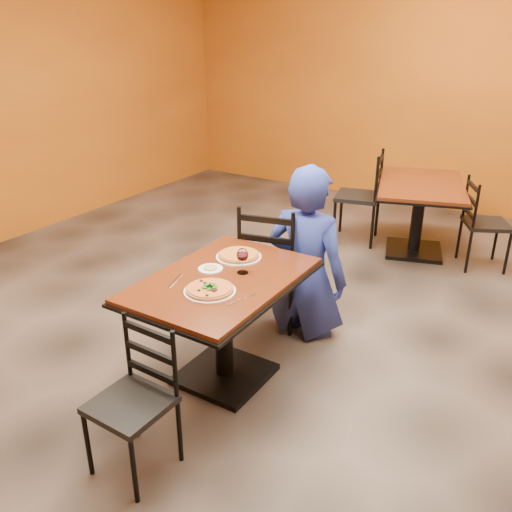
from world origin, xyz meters
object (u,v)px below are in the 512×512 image
Objects in this scene: chair_main_near at (131,405)px; plate_far at (239,257)px; plate_main at (210,291)px; pizza_main at (210,289)px; chair_second_left at (358,197)px; side_plate at (210,269)px; chair_main_far at (273,263)px; pizza_far at (239,255)px; table_main at (223,304)px; chair_second_right at (486,224)px; diner at (307,251)px; wine_glass at (243,260)px; table_second at (419,201)px.

plate_far is at bearing 98.12° from chair_main_near.
chair_main_near is 0.79m from plate_main.
pizza_main reaches higher than plate_far.
side_plate is at bearing -11.30° from chair_second_left.
pizza_far is (0.04, -0.54, 0.27)m from chair_main_far.
plate_main is (0.05, -0.20, 0.20)m from table_main.
plate_far is (-0.14, 0.51, 0.00)m from plate_main.
diner is at bearing 128.23° from chair_second_right.
table_main is 1.50× the size of chair_main_near.
chair_second_right is 2.82× the size of plate_far.
chair_second_left is at bearing 95.38° from plate_main.
wine_glass is (0.30, -2.71, 0.34)m from chair_second_left.
pizza_far is (-0.00, 0.00, 0.02)m from plate_far.
pizza_far is 0.25m from wine_glass.
diner reaches higher than chair_second_left.
chair_main_far reaches higher than pizza_far.
wine_glass reaches higher than plate_far.
pizza_main is at bearing -8.01° from chair_second_left.
table_second is 4.67× the size of plate_far.
wine_glass is at bearing -50.42° from pizza_far.
pizza_main is 1.77× the size of side_plate.
table_main is 4.39× the size of pizza_far.
pizza_far is at bearing 105.08° from pizza_main.
pizza_far is 1.56× the size of wine_glass.
diner is 0.61m from plate_far.
diner is 1.07m from pizza_main.
wine_glass reaches higher than plate_main.
table_second is 1.76× the size of chair_main_near.
side_plate is (-0.05, -0.26, -0.02)m from pizza_far.
chair_second_left is 3.21× the size of plate_far.
table_second is 2.06m from chair_main_far.
chair_second_left is (-0.23, 2.83, -0.06)m from table_main.
table_second is 2.58m from pizza_far.
side_plate reaches higher than table_second.
pizza_main is (-0.11, -1.06, 0.11)m from diner.
chair_main_far and chair_second_left have the same top height.
diner is at bearing 84.29° from plate_main.
plate_far is at bearing 129.58° from wine_glass.
pizza_far is 1.75× the size of side_plate.
table_main is 0.86m from chair_main_far.
side_plate is (0.10, -2.78, 0.26)m from chair_second_left.
chair_second_left is 2.54m from pizza_far.
plate_main is (0.18, -1.05, 0.26)m from chair_main_far.
chair_main_near is at bearing -90.58° from wine_glass.
chair_second_left is at bearing -100.05° from chair_main_far.
table_main is 1.41× the size of chair_second_right.
chair_main_far is 2.33m from chair_second_right.
chair_main_far is 1.99m from chair_second_left.
chair_main_far is 3.50× the size of pizza_main.
wine_glass is at bearing 19.29° from side_plate.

